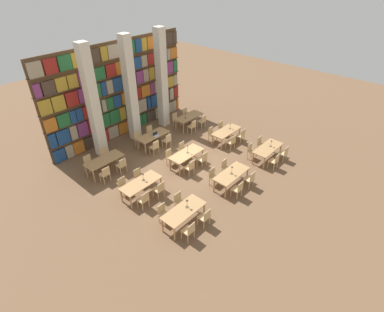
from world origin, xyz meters
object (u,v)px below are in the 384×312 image
(chair_15, at_px, (139,177))
(chair_33, at_px, (176,119))
(chair_7, at_px, (226,167))
(desk_lamp_3, at_px, (143,176))
(chair_6, at_px, (250,179))
(desk_lamp_6, at_px, (154,130))
(chair_19, at_px, (183,149))
(chair_18, at_px, (203,159))
(desk_lamp_2, at_px, (271,142))
(pillar_center, at_px, (130,91))
(chair_31, at_px, (151,132))
(chair_12, at_px, (144,199))
(chair_13, at_px, (124,186))
(reading_table_3, at_px, (141,184))
(chair_26, at_px, (122,165))
(reading_table_2, at_px, (268,149))
(chair_27, at_px, (105,155))
(pillar_right, at_px, (162,80))
(desk_lamp_0, at_px, (187,202))
(chair_32, at_px, (192,126))
(pillar_left, at_px, (93,104))
(chair_4, at_px, (238,189))
(chair_2, at_px, (205,217))
(chair_29, at_px, (138,138))
(chair_28, at_px, (155,147))
(chair_25, at_px, (89,163))
(chair_9, at_px, (251,151))
(reading_table_6, at_px, (104,161))
(chair_16, at_px, (190,167))
(reading_table_1, at_px, (231,175))
(reading_table_5, at_px, (226,132))
(chair_11, at_px, (261,144))
(chair_17, at_px, (170,157))
(reading_table_8, at_px, (189,117))
(desk_lamp_1, at_px, (232,169))
(chair_34, at_px, (202,121))
(chair_3, at_px, (180,201))
(chair_14, at_px, (159,189))
(chair_0, at_px, (189,230))
(desk_lamp_5, at_px, (230,125))
(chair_10, at_px, (284,153))
(chair_22, at_px, (241,135))
(chair_23, at_px, (222,128))
(chair_1, at_px, (164,213))
(chair_8, at_px, (274,161))
(reading_table_4, at_px, (187,155))
(chair_5, at_px, (214,176))

(chair_15, xyz_separation_m, chair_33, (5.49, 2.91, 0.00))
(chair_7, distance_m, desk_lamp_3, 4.16)
(chair_6, xyz_separation_m, desk_lamp_6, (-0.46, 6.15, 0.59))
(chair_19, bearing_deg, chair_7, 94.21)
(chair_18, bearing_deg, desk_lamp_2, -36.23)
(pillar_center, distance_m, chair_31, 2.71)
(chair_12, relative_size, chair_13, 1.00)
(reading_table_3, height_order, chair_26, chair_26)
(reading_table_2, distance_m, chair_27, 8.60)
(pillar_right, bearing_deg, desk_lamp_0, -127.61)
(chair_32, bearing_deg, pillar_left, 157.07)
(chair_4, height_order, chair_18, same)
(chair_2, relative_size, chair_29, 1.00)
(chair_28, bearing_deg, desk_lamp_6, 49.23)
(desk_lamp_0, height_order, desk_lamp_6, desk_lamp_6)
(chair_7, height_order, chair_29, same)
(chair_7, xyz_separation_m, chair_25, (-4.31, 5.41, 0.00))
(chair_7, height_order, chair_9, same)
(reading_table_6, bearing_deg, chair_16, -51.99)
(reading_table_1, relative_size, reading_table_5, 1.00)
(chair_11, height_order, chair_32, same)
(chair_15, xyz_separation_m, chair_17, (2.17, 0.11, 0.00))
(pillar_center, bearing_deg, reading_table_8, -24.68)
(chair_13, height_order, chair_17, same)
(desk_lamp_1, bearing_deg, chair_34, 53.11)
(chair_3, distance_m, chair_34, 7.62)
(chair_18, bearing_deg, chair_6, -85.79)
(chair_6, distance_m, chair_14, 4.26)
(chair_7, bearing_deg, pillar_center, -84.55)
(chair_25, relative_size, chair_31, 1.00)
(chair_0, height_order, chair_13, same)
(chair_9, xyz_separation_m, desk_lamp_5, (0.85, 2.03, 0.54))
(chair_32, bearing_deg, desk_lamp_6, 166.58)
(chair_12, bearing_deg, chair_10, -20.36)
(chair_22, bearing_deg, chair_23, 90.00)
(desk_lamp_5, relative_size, reading_table_8, 0.20)
(chair_15, bearing_deg, chair_3, 90.76)
(chair_23, bearing_deg, pillar_right, -69.19)
(chair_28, height_order, chair_33, same)
(reading_table_2, height_order, reading_table_6, same)
(chair_1, height_order, chair_7, same)
(chair_9, distance_m, chair_17, 4.36)
(chair_8, bearing_deg, desk_lamp_6, 112.36)
(pillar_right, distance_m, desk_lamp_0, 9.04)
(reading_table_2, relative_size, chair_27, 2.22)
(chair_11, height_order, reading_table_4, chair_11)
(chair_27, bearing_deg, chair_11, 139.32)
(chair_5, bearing_deg, chair_18, -120.62)
(reading_table_3, height_order, chair_19, chair_19)
(chair_26, relative_size, chair_29, 1.00)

